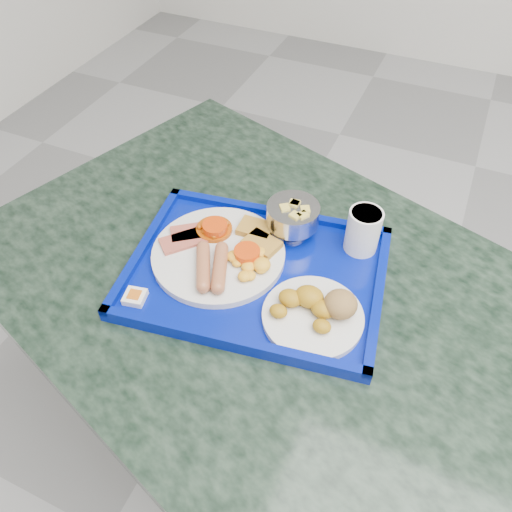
{
  "coord_description": "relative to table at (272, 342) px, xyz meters",
  "views": [
    {
      "loc": [
        -0.84,
        -0.17,
        1.42
      ],
      "look_at": [
        -1.09,
        0.39,
        0.77
      ],
      "focal_mm": 35.0,
      "sensor_mm": 36.0,
      "label": 1
    }
  ],
  "objects": [
    {
      "name": "juice_cup",
      "position": [
        0.12,
        0.14,
        0.25
      ],
      "size": [
        0.06,
        0.06,
        0.09
      ],
      "color": "white",
      "rests_on": "tray"
    },
    {
      "name": "jam_packet",
      "position": [
        -0.21,
        -0.14,
        0.21
      ],
      "size": [
        0.04,
        0.04,
        0.01
      ],
      "rotation": [
        0.0,
        0.0,
        0.2
      ],
      "color": "white",
      "rests_on": "tray"
    },
    {
      "name": "fruit_bowl",
      "position": [
        -0.02,
        0.13,
        0.25
      ],
      "size": [
        0.1,
        0.1,
        0.07
      ],
      "color": "#B7B7B9",
      "rests_on": "tray"
    },
    {
      "name": "main_plate",
      "position": [
        -0.11,
        0.02,
        0.21
      ],
      "size": [
        0.25,
        0.25,
        0.04
      ],
      "rotation": [
        0.0,
        0.0,
        0.34
      ],
      "color": "silver",
      "rests_on": "tray"
    },
    {
      "name": "spoon",
      "position": [
        -0.19,
        0.01,
        0.2
      ],
      "size": [
        0.09,
        0.14,
        0.01
      ],
      "rotation": [
        0.0,
        0.0,
        0.51
      ],
      "color": "#B7B7B9",
      "rests_on": "tray"
    },
    {
      "name": "bread_plate",
      "position": [
        0.1,
        -0.05,
        0.22
      ],
      "size": [
        0.17,
        0.17,
        0.06
      ],
      "rotation": [
        0.0,
        0.0,
        -0.21
      ],
      "color": "silver",
      "rests_on": "tray"
    },
    {
      "name": "tray",
      "position": [
        -0.04,
        0.01,
        0.19
      ],
      "size": [
        0.51,
        0.4,
        0.03
      ],
      "rotation": [
        0.0,
        0.0,
        0.15
      ],
      "color": "#021389",
      "rests_on": "table"
    },
    {
      "name": "knife",
      "position": [
        -0.26,
        -0.03,
        0.2
      ],
      "size": [
        0.03,
        0.16,
        0.0
      ],
      "primitive_type": "cube",
      "rotation": [
        0.0,
        0.0,
        0.13
      ],
      "color": "#B7B7B9",
      "rests_on": "tray"
    },
    {
      "name": "table",
      "position": [
        0.0,
        0.0,
        0.0
      ],
      "size": [
        1.34,
        1.1,
        0.72
      ],
      "rotation": [
        0.0,
        0.0,
        -0.33
      ],
      "color": "slate",
      "rests_on": "floor"
    }
  ]
}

